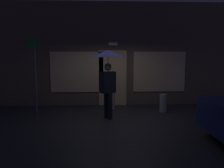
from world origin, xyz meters
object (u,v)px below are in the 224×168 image
at_px(person_with_umbrella, 108,65).
at_px(sidewalk_bollard_2, 163,103).
at_px(sidewalk_bollard, 112,100).
at_px(street_sign_post, 35,71).

height_order(person_with_umbrella, sidewalk_bollard_2, person_with_umbrella).
bearing_deg(sidewalk_bollard, sidewalk_bollard_2, -17.22).
bearing_deg(person_with_umbrella, sidewalk_bollard, 48.11).
bearing_deg(sidewalk_bollard, person_with_umbrella, -97.78).
relative_size(street_sign_post, sidewalk_bollard_2, 4.12).
relative_size(person_with_umbrella, sidewalk_bollard_2, 3.38).
bearing_deg(person_with_umbrella, street_sign_post, 127.50).
xyz_separation_m(person_with_umbrella, sidewalk_bollard_2, (1.99, 0.76, -1.39)).
height_order(sidewalk_bollard, sidewalk_bollard_2, sidewalk_bollard).
distance_m(street_sign_post, sidewalk_bollard_2, 4.62).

